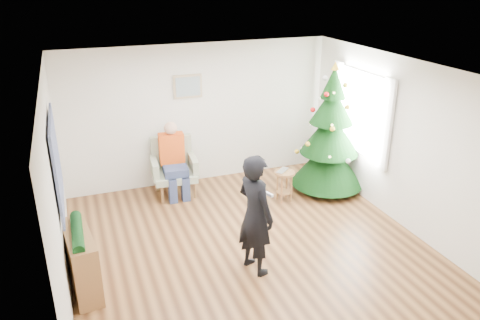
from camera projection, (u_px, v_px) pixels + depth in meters
name	position (u px, v px, depth m)	size (l,w,h in m)	color
floor	(248.00, 243.00, 6.95)	(5.00, 5.00, 0.00)	brown
ceiling	(249.00, 69.00, 5.97)	(5.00, 5.00, 0.00)	white
wall_back	(199.00, 114.00, 8.63)	(5.00, 5.00, 0.00)	silver
wall_front	(347.00, 260.00, 4.30)	(5.00, 5.00, 0.00)	silver
wall_left	(56.00, 190.00, 5.66)	(5.00, 5.00, 0.00)	silver
wall_right	(398.00, 141.00, 7.27)	(5.00, 5.00, 0.00)	silver
window_panel	(361.00, 112.00, 8.06)	(0.04, 1.30, 1.40)	white
curtains	(359.00, 112.00, 8.05)	(0.05, 1.75, 1.50)	white
christmas_tree	(330.00, 135.00, 8.29)	(1.30, 1.30, 2.36)	#3F2816
stool	(284.00, 186.00, 8.17)	(0.36, 0.36, 0.55)	brown
laptop	(285.00, 171.00, 8.06)	(0.30, 0.19, 0.02)	silver
armchair	(174.00, 174.00, 8.41)	(0.84, 0.77, 1.02)	gray
seated_person	(174.00, 159.00, 8.24)	(0.46, 0.65, 1.33)	navy
standing_man	(255.00, 215.00, 6.06)	(0.61, 0.40, 1.66)	black
game_controller	(269.00, 194.00, 5.99)	(0.04, 0.13, 0.04)	white
console	(82.00, 261.00, 5.84)	(0.30, 1.00, 0.80)	brown
garland	(77.00, 232.00, 5.68)	(0.14, 0.14, 0.90)	black
tapestry	(57.00, 162.00, 5.83)	(0.03, 1.50, 1.15)	black
framed_picture	(188.00, 86.00, 8.33)	(0.52, 0.05, 0.42)	tan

